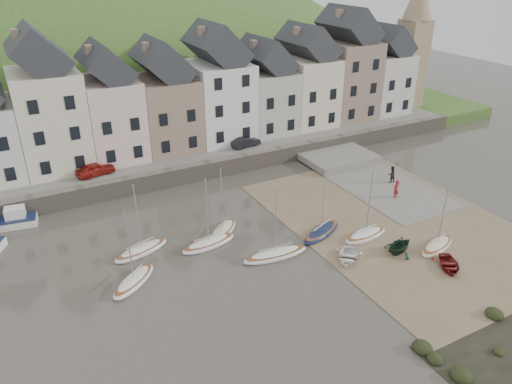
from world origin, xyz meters
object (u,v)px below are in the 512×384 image
rowboat_green (399,245)px  car_left (95,169)px  rowboat_red (449,265)px  person_red (396,189)px  person_dark (391,174)px  car_right (246,142)px  sailboat_0 (141,250)px  rowboat_white (348,256)px

rowboat_green → car_left: bearing=-151.0°
rowboat_red → person_red: (4.68, 10.95, 0.67)m
rowboat_red → person_dark: person_dark is taller
car_left → rowboat_green: bearing=-152.2°
rowboat_red → car_left: size_ratio=0.78×
rowboat_red → car_right: bearing=130.5°
person_red → car_left: (-25.29, 15.80, 1.21)m
sailboat_0 → person_dark: sailboat_0 is taller
rowboat_white → rowboat_green: bearing=28.7°
sailboat_0 → car_left: 13.73m
sailboat_0 → person_dark: bearing=1.5°
person_red → car_right: 17.90m
rowboat_white → person_dark: 15.88m
rowboat_white → car_left: car_left is taller
rowboat_white → car_right: (2.41, 22.21, 1.79)m
sailboat_0 → rowboat_green: sailboat_0 is taller
person_red → rowboat_green: bearing=37.0°
rowboat_red → person_dark: (6.76, 13.87, 0.64)m
person_dark → car_right: bearing=-46.5°
rowboat_green → car_right: bearing=174.6°
rowboat_green → sailboat_0: bearing=-127.9°
car_right → rowboat_green: bearing=176.3°
car_left → sailboat_0: bearing=171.3°
car_right → rowboat_white: bearing=165.8°
person_dark → car_right: (-10.42, 12.88, 1.17)m
car_left → car_right: bearing=-101.0°
rowboat_white → car_left: bearing=166.8°
car_left → car_right: (16.95, 0.00, -0.08)m
rowboat_white → person_dark: size_ratio=1.74×
sailboat_0 → car_right: sailboat_0 is taller
rowboat_green → rowboat_red: bearing=19.1°
rowboat_green → person_red: person_red is taller
sailboat_0 → person_dark: 26.84m
person_red → car_right: (-8.34, 15.80, 1.13)m
rowboat_green → person_red: (6.56, 7.53, 0.26)m
car_right → car_left: bearing=82.0°
sailboat_0 → person_red: sailboat_0 is taller
person_dark → car_left: car_left is taller
sailboat_0 → person_red: 24.86m
person_red → sailboat_0: bearing=-17.1°
rowboat_white → rowboat_green: (4.20, -1.12, 0.40)m
rowboat_white → car_left: 26.61m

